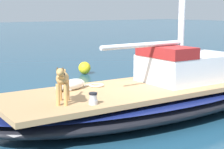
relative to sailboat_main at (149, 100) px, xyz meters
The scene contains 8 objects.
ground_plane 0.34m from the sailboat_main, ahead, with size 120.00×120.00×0.00m, color navy.
sailboat_main is the anchor object (origin of this frame).
cabin_house 1.30m from the sailboat_main, 86.49° to the left, with size 1.52×2.30×0.84m.
dog_tan 2.39m from the sailboat_main, 83.66° to the right, with size 0.82×0.60×0.70m.
dog_white 1.74m from the sailboat_main, 111.79° to the right, with size 0.38×0.95×0.22m.
deck_winch 2.00m from the sailboat_main, 71.77° to the right, with size 0.16×0.16×0.21m.
coiled_rope 1.19m from the sailboat_main, 122.84° to the right, with size 0.32×0.32×0.04m, color beige.
mooring_buoy 5.51m from the sailboat_main, 162.57° to the left, with size 0.44×0.44×0.44m, color yellow.
Camera 1 is at (5.77, -5.26, 2.29)m, focal length 58.57 mm.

